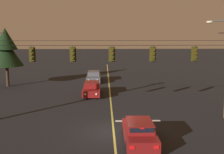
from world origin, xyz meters
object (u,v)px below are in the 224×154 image
(traffic_light_left_inner, at_px, (73,54))
(tree_verge_near, at_px, (6,49))
(car_oncoming_lead, at_px, (92,89))
(street_lamp_corner, at_px, (224,56))
(traffic_light_right_inner, at_px, (153,54))
(traffic_light_leftmost, at_px, (32,54))
(traffic_light_centre, at_px, (112,54))
(car_waiting_near_lane, at_px, (139,132))
(car_oncoming_trailing, at_px, (94,77))
(traffic_light_rightmost, at_px, (195,54))

(traffic_light_left_inner, distance_m, tree_verge_near, 16.22)
(car_oncoming_lead, height_order, street_lamp_corner, street_lamp_corner)
(traffic_light_right_inner, xyz_separation_m, street_lamp_corner, (6.57, 2.66, -0.36))
(traffic_light_left_inner, bearing_deg, car_oncoming_lead, 83.10)
(traffic_light_left_inner, bearing_deg, traffic_light_leftmost, 180.00)
(traffic_light_centre, relative_size, street_lamp_corner, 0.16)
(traffic_light_leftmost, height_order, car_waiting_near_lane, traffic_light_leftmost)
(tree_verge_near, bearing_deg, car_oncoming_lead, -25.12)
(traffic_light_centre, distance_m, traffic_light_right_inner, 3.07)
(traffic_light_left_inner, bearing_deg, tree_verge_near, 125.70)
(car_oncoming_trailing, distance_m, tree_verge_near, 11.53)
(traffic_light_centre, relative_size, car_oncoming_lead, 0.28)
(car_waiting_near_lane, bearing_deg, car_oncoming_trailing, 99.47)
(traffic_light_rightmost, height_order, street_lamp_corner, street_lamp_corner)
(car_waiting_near_lane, bearing_deg, traffic_light_left_inner, 133.24)
(traffic_light_rightmost, bearing_deg, tree_verge_near, 144.71)
(traffic_light_centre, distance_m, tree_verge_near, 18.07)
(street_lamp_corner, bearing_deg, traffic_light_rightmost, -142.04)
(car_oncoming_lead, bearing_deg, traffic_light_left_inner, -96.90)
(traffic_light_centre, xyz_separation_m, street_lamp_corner, (9.64, 2.66, -0.36))
(car_waiting_near_lane, distance_m, car_oncoming_trailing, 21.23)
(traffic_light_leftmost, relative_size, traffic_light_rightmost, 1.00)
(traffic_light_centre, relative_size, car_waiting_near_lane, 0.28)
(traffic_light_right_inner, height_order, traffic_light_rightmost, same)
(car_oncoming_trailing, bearing_deg, car_waiting_near_lane, -80.53)
(traffic_light_centre, xyz_separation_m, car_waiting_near_lane, (1.51, -4.70, -4.33))
(car_oncoming_trailing, bearing_deg, traffic_light_left_inner, -93.25)
(traffic_light_rightmost, bearing_deg, traffic_light_centre, 180.00)
(street_lamp_corner, bearing_deg, traffic_light_right_inner, -157.97)
(traffic_light_left_inner, xyz_separation_m, car_waiting_near_lane, (4.42, -4.70, -4.33))
(car_oncoming_lead, relative_size, car_oncoming_trailing, 1.00)
(car_oncoming_trailing, bearing_deg, street_lamp_corner, -49.46)
(traffic_light_leftmost, distance_m, car_oncoming_lead, 10.16)
(car_oncoming_trailing, xyz_separation_m, street_lamp_corner, (11.62, -13.59, 3.97))
(traffic_light_left_inner, relative_size, car_oncoming_lead, 0.28)
(traffic_light_right_inner, bearing_deg, traffic_light_left_inner, 180.00)
(car_waiting_near_lane, xyz_separation_m, car_oncoming_lead, (-3.42, 12.96, -0.00))
(car_waiting_near_lane, height_order, car_oncoming_lead, same)
(car_oncoming_trailing, distance_m, street_lamp_corner, 18.32)
(car_waiting_near_lane, bearing_deg, car_oncoming_lead, 104.77)
(traffic_light_rightmost, bearing_deg, traffic_light_left_inner, 180.00)
(traffic_light_right_inner, distance_m, car_waiting_near_lane, 6.58)
(traffic_light_left_inner, distance_m, traffic_light_right_inner, 5.98)
(traffic_light_leftmost, bearing_deg, car_waiting_near_lane, -32.29)
(traffic_light_rightmost, relative_size, street_lamp_corner, 0.16)
(traffic_light_leftmost, bearing_deg, street_lamp_corner, 9.69)
(traffic_light_right_inner, bearing_deg, traffic_light_leftmost, 180.00)
(traffic_light_centre, distance_m, traffic_light_rightmost, 6.23)
(street_lamp_corner, bearing_deg, car_oncoming_trailing, 130.54)
(traffic_light_rightmost, relative_size, tree_verge_near, 0.17)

